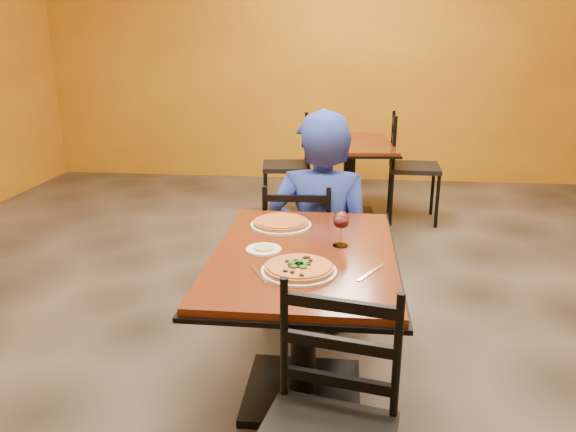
# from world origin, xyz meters

# --- Properties ---
(floor) EXTENTS (7.00, 8.00, 0.01)m
(floor) POSITION_xyz_m (0.00, 0.00, 0.00)
(floor) COLOR black
(floor) RESTS_ON ground
(wall_back) EXTENTS (7.00, 0.01, 3.00)m
(wall_back) POSITION_xyz_m (0.00, 4.00, 1.50)
(wall_back) COLOR #C88C16
(wall_back) RESTS_ON ground
(table_main) EXTENTS (0.83, 1.23, 0.75)m
(table_main) POSITION_xyz_m (0.00, -0.50, 0.56)
(table_main) COLOR #59220E
(table_main) RESTS_ON floor
(table_second) EXTENTS (0.87, 1.21, 0.75)m
(table_second) POSITION_xyz_m (0.22, 2.38, 0.55)
(table_second) COLOR #59220E
(table_second) RESTS_ON floor
(chair_main_far) EXTENTS (0.41, 0.41, 0.88)m
(chair_main_far) POSITION_xyz_m (-0.10, 0.33, 0.44)
(chair_main_far) COLOR black
(chair_main_far) RESTS_ON floor
(chair_second_left) EXTENTS (0.50, 0.50, 0.99)m
(chair_second_left) POSITION_xyz_m (-0.39, 2.38, 0.49)
(chair_second_left) COLOR black
(chair_second_left) RESTS_ON floor
(chair_second_right) EXTENTS (0.48, 0.48, 1.02)m
(chair_second_right) POSITION_xyz_m (0.82, 2.38, 0.51)
(chair_second_right) COLOR black
(chair_second_right) RESTS_ON floor
(diner) EXTENTS (0.66, 0.45, 1.29)m
(diner) POSITION_xyz_m (0.04, 0.29, 0.65)
(diner) COLOR #1C289B
(diner) RESTS_ON floor
(plate_main) EXTENTS (0.31, 0.31, 0.01)m
(plate_main) POSITION_xyz_m (-0.00, -0.73, 0.76)
(plate_main) COLOR white
(plate_main) RESTS_ON table_main
(pizza_main) EXTENTS (0.28, 0.28, 0.02)m
(pizza_main) POSITION_xyz_m (-0.00, -0.73, 0.77)
(pizza_main) COLOR #970B0D
(pizza_main) RESTS_ON plate_main
(plate_far) EXTENTS (0.31, 0.31, 0.01)m
(plate_far) POSITION_xyz_m (-0.14, -0.16, 0.76)
(plate_far) COLOR white
(plate_far) RESTS_ON table_main
(pizza_far) EXTENTS (0.28, 0.28, 0.02)m
(pizza_far) POSITION_xyz_m (-0.14, -0.16, 0.77)
(pizza_far) COLOR orange
(pizza_far) RESTS_ON plate_far
(side_plate) EXTENTS (0.16, 0.16, 0.01)m
(side_plate) POSITION_xyz_m (-0.18, -0.51, 0.76)
(side_plate) COLOR white
(side_plate) RESTS_ON table_main
(dip) EXTENTS (0.09, 0.09, 0.01)m
(dip) POSITION_xyz_m (-0.18, -0.51, 0.76)
(dip) COLOR tan
(dip) RESTS_ON side_plate
(wine_glass) EXTENTS (0.08, 0.08, 0.18)m
(wine_glass) POSITION_xyz_m (0.16, -0.41, 0.84)
(wine_glass) COLOR white
(wine_glass) RESTS_ON table_main
(fork) EXTENTS (0.10, 0.18, 0.00)m
(fork) POSITION_xyz_m (-0.16, -0.78, 0.75)
(fork) COLOR silver
(fork) RESTS_ON table_main
(knife) EXTENTS (0.12, 0.19, 0.00)m
(knife) POSITION_xyz_m (0.29, -0.71, 0.75)
(knife) COLOR silver
(knife) RESTS_ON table_main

